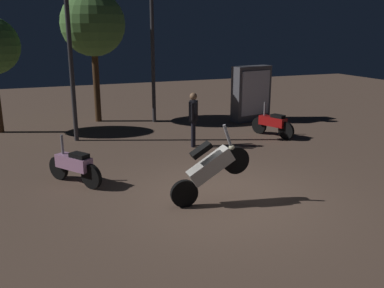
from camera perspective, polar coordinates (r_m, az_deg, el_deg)
ground_plane at (r=8.89m, az=4.32°, el=-7.36°), size 40.00×40.00×0.00m
motorcycle_white_foreground at (r=8.36m, az=2.50°, el=-3.38°), size 1.66×0.36×1.63m
motorcycle_pink_parked_left at (r=9.89m, az=-15.80°, el=-2.84°), size 1.03×1.42×1.11m
motorcycle_red_parked_right at (r=14.05m, az=10.96°, el=2.78°), size 0.69×1.59×1.11m
person_rider_beside at (r=12.47m, az=0.19°, el=4.01°), size 0.39×0.63×1.64m
streetlamp_near at (r=13.45m, az=-16.51°, el=14.54°), size 0.36×0.36×5.37m
streetlamp_far at (r=15.81m, az=-5.46°, el=15.31°), size 0.36×0.36×5.48m
tree_left_bg at (r=16.28m, az=-13.39°, el=15.60°), size 2.36×2.36×4.82m
kiosk_billboard at (r=16.38m, az=8.11°, el=6.85°), size 1.67×0.82×2.10m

